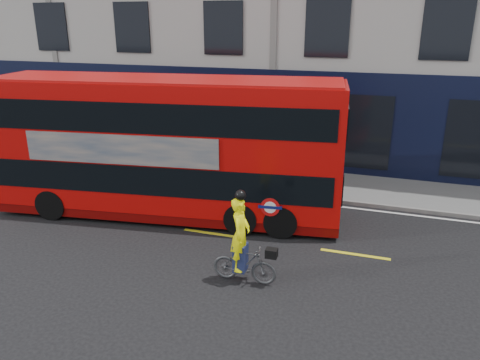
% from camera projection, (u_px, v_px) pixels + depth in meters
% --- Properties ---
extents(ground, '(120.00, 120.00, 0.00)m').
position_uv_depth(ground, '(192.00, 258.00, 12.11)').
color(ground, black).
rests_on(ground, ground).
extents(pavement, '(60.00, 3.00, 0.12)m').
position_uv_depth(pavement, '(261.00, 178.00, 17.92)').
color(pavement, slate).
rests_on(pavement, ground).
extents(kerb, '(60.00, 0.12, 0.13)m').
position_uv_depth(kerb, '(249.00, 191.00, 16.58)').
color(kerb, slate).
rests_on(kerb, ground).
extents(road_edge_line, '(58.00, 0.10, 0.01)m').
position_uv_depth(road_edge_line, '(247.00, 196.00, 16.33)').
color(road_edge_line, silver).
rests_on(road_edge_line, ground).
extents(lane_dashes, '(58.00, 0.12, 0.01)m').
position_uv_depth(lane_dashes, '(213.00, 234.00, 13.46)').
color(lane_dashes, yellow).
rests_on(lane_dashes, ground).
extents(bus, '(10.73, 3.76, 4.24)m').
position_uv_depth(bus, '(168.00, 147.00, 14.15)').
color(bus, red).
rests_on(bus, ground).
extents(cyclist, '(1.54, 0.65, 2.29)m').
position_uv_depth(cyclist, '(243.00, 251.00, 10.78)').
color(cyclist, '#4C4F52').
rests_on(cyclist, ground).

